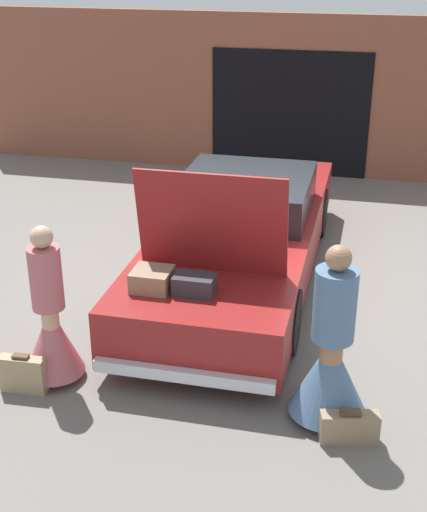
{
  "coord_description": "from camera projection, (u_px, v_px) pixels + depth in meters",
  "views": [
    {
      "loc": [
        1.53,
        -8.05,
        3.99
      ],
      "look_at": [
        0.0,
        -1.47,
        0.94
      ],
      "focal_mm": 50.0,
      "sensor_mm": 36.0,
      "label": 1
    }
  ],
  "objects": [
    {
      "name": "car",
      "position": [
        240.0,
        235.0,
        8.89
      ],
      "size": [
        1.86,
        5.43,
        1.9
      ],
      "color": "maroon",
      "rests_on": "ground_plane"
    },
    {
      "name": "suitcase_beside_right_person",
      "position": [
        349.0,
        427.0,
        6.1
      ],
      "size": [
        0.52,
        0.26,
        0.31
      ],
      "color": "#8C7259",
      "rests_on": "ground_plane"
    },
    {
      "name": "garage_wall_back",
      "position": [
        291.0,
        97.0,
        12.57
      ],
      "size": [
        12.0,
        0.14,
        2.8
      ],
      "color": "brown",
      "rests_on": "ground_plane"
    },
    {
      "name": "person_right",
      "position": [
        330.0,
        361.0,
        6.22
      ],
      "size": [
        0.7,
        0.7,
        1.7
      ],
      "rotation": [
        0.0,
        0.0,
        1.32
      ],
      "color": "#997051",
      "rests_on": "ground_plane"
    },
    {
      "name": "suitcase_beside_left_person",
      "position": [
        23.0,
        374.0,
        6.76
      ],
      "size": [
        0.45,
        0.15,
        0.4
      ],
      "color": "#9E8460",
      "rests_on": "ground_plane"
    },
    {
      "name": "ground_plane",
      "position": [
        240.0,
        277.0,
        9.1
      ],
      "size": [
        40.0,
        40.0,
        0.0
      ],
      "primitive_type": "plane",
      "color": "slate"
    },
    {
      "name": "person_left",
      "position": [
        51.0,
        327.0,
        6.81
      ],
      "size": [
        0.58,
        0.58,
        1.61
      ],
      "rotation": [
        0.0,
        0.0,
        -1.77
      ],
      "color": "tan",
      "rests_on": "ground_plane"
    }
  ]
}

